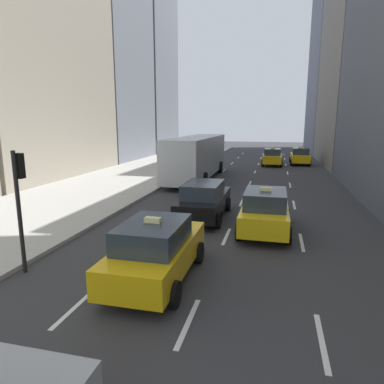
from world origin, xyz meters
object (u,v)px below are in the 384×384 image
Objects in this scene: taxi_lead at (265,211)px; taxi_third at (156,250)px; taxi_second at (300,156)px; sedan_black_near at (204,199)px; taxi_fourth at (272,157)px; traffic_light_pole at (19,192)px; city_bus at (197,156)px.

taxi_lead is 1.00× the size of taxi_third.
taxi_second is 0.93× the size of sedan_black_near.
taxi_fourth is 0.93× the size of sedan_black_near.
taxi_lead is 1.00× the size of taxi_second.
traffic_light_pole reaches higher than taxi_third.
taxi_third reaches higher than sedan_black_near.
taxi_lead is 3.14m from sedan_black_near.
taxi_fourth is 21.01m from sedan_black_near.
sedan_black_near is (0.00, 6.56, -0.02)m from taxi_third.
taxi_second is at bearing 79.03° from taxi_third.
sedan_black_near is 1.32× the size of traffic_light_pole.
taxi_third is at bearing -95.84° from taxi_fourth.
taxi_fourth is (2.80, 27.38, 0.00)m from taxi_third.
taxi_second reaches higher than sedan_black_near.
taxi_fourth is at bearing 76.33° from traffic_light_pole.
traffic_light_pole is (-3.95, -6.94, 1.55)m from sedan_black_near.
taxi_second is (2.80, 23.78, 0.00)m from taxi_lead.
taxi_third is 17.67m from city_bus.
city_bus is at bearing -119.40° from taxi_fourth.
taxi_lead and taxi_third have the same top height.
taxi_lead is at bearing 61.35° from taxi_third.
taxi_third is (-5.60, -28.90, 0.00)m from taxi_second.
sedan_black_near is at bearing -97.66° from taxi_fourth.
sedan_black_near is at bearing -104.07° from taxi_second.
taxi_third is 27.52m from taxi_fourth.
traffic_light_pole reaches higher than sedan_black_near.
city_bus is 17.85m from traffic_light_pole.
traffic_light_pole is at bearing -140.80° from taxi_lead.
taxi_lead is 1.00× the size of taxi_fourth.
taxi_lead is at bearing -27.06° from sedan_black_near.
traffic_light_pole is (-6.75, -5.50, 1.53)m from taxi_lead.
traffic_light_pole is (-6.75, -27.76, 1.53)m from taxi_fourth.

